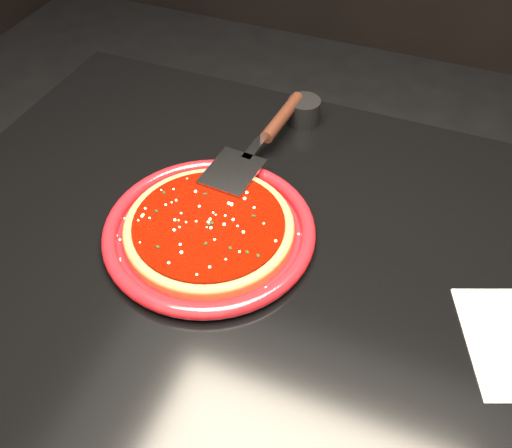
{
  "coord_description": "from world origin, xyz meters",
  "views": [
    {
      "loc": [
        0.11,
        -0.48,
        1.36
      ],
      "look_at": [
        -0.1,
        0.04,
        0.77
      ],
      "focal_mm": 40.0,
      "sensor_mm": 36.0,
      "label": 1
    }
  ],
  "objects": [
    {
      "name": "parmesan_dusting",
      "position": [
        -0.16,
        0.01,
        0.78
      ],
      "size": [
        0.21,
        0.21,
        0.01
      ],
      "primitive_type": null,
      "color": "beige",
      "rests_on": "plate"
    },
    {
      "name": "pizza_crust_rim",
      "position": [
        -0.16,
        0.01,
        0.77
      ],
      "size": [
        0.31,
        0.31,
        0.02
      ],
      "primitive_type": "torus",
      "rotation": [
        0.0,
        0.0,
        -0.31
      ],
      "color": "brown",
      "rests_on": "plate"
    },
    {
      "name": "ramekin",
      "position": [
        -0.12,
        0.33,
        0.77
      ],
      "size": [
        0.07,
        0.07,
        0.04
      ],
      "primitive_type": "cylinder",
      "rotation": [
        0.0,
        0.0,
        -0.15
      ],
      "color": "black",
      "rests_on": "table"
    },
    {
      "name": "basil_flecks",
      "position": [
        -0.16,
        0.01,
        0.78
      ],
      "size": [
        0.19,
        0.19,
        0.0
      ],
      "primitive_type": null,
      "color": "black",
      "rests_on": "plate"
    },
    {
      "name": "pizza_sauce",
      "position": [
        -0.16,
        0.01,
        0.78
      ],
      "size": [
        0.27,
        0.27,
        0.01
      ],
      "primitive_type": "cylinder",
      "rotation": [
        0.0,
        0.0,
        -0.31
      ],
      "color": "#5F0800",
      "rests_on": "plate"
    },
    {
      "name": "table",
      "position": [
        0.0,
        0.0,
        0.38
      ],
      "size": [
        1.2,
        0.8,
        0.75
      ],
      "primitive_type": "cube",
      "color": "black",
      "rests_on": "floor"
    },
    {
      "name": "pizza_server",
      "position": [
        -0.15,
        0.2,
        0.79
      ],
      "size": [
        0.11,
        0.32,
        0.02
      ],
      "primitive_type": null,
      "rotation": [
        0.0,
        0.0,
        -0.07
      ],
      "color": "#BABDC1",
      "rests_on": "plate"
    },
    {
      "name": "plate",
      "position": [
        -0.16,
        0.01,
        0.76
      ],
      "size": [
        0.38,
        0.38,
        0.02
      ],
      "primitive_type": "cylinder",
      "rotation": [
        0.0,
        0.0,
        -0.31
      ],
      "color": "maroon",
      "rests_on": "table"
    },
    {
      "name": "pizza_crust",
      "position": [
        -0.16,
        0.01,
        0.76
      ],
      "size": [
        0.31,
        0.31,
        0.01
      ],
      "primitive_type": "cylinder",
      "rotation": [
        0.0,
        0.0,
        -0.31
      ],
      "color": "brown",
      "rests_on": "plate"
    }
  ]
}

